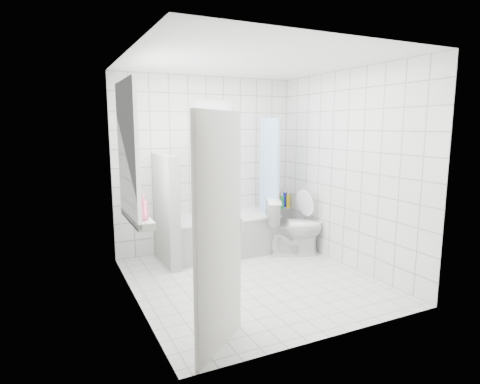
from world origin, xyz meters
TOP-DOWN VIEW (x-y plane):
  - ground at (0.00, 0.00)m, footprint 3.00×3.00m
  - ceiling at (0.00, 0.00)m, footprint 3.00×3.00m
  - wall_back at (0.00, 1.50)m, footprint 2.80×0.02m
  - wall_front at (0.00, -1.50)m, footprint 2.80×0.02m
  - wall_left at (-1.40, 0.00)m, footprint 0.02×3.00m
  - wall_right at (1.40, 0.00)m, footprint 0.02×3.00m
  - window_left at (-1.35, 0.30)m, footprint 0.01×0.90m
  - window_back at (0.10, 1.46)m, footprint 0.50×0.01m
  - window_sill at (-1.31, 0.30)m, footprint 0.18×1.02m
  - door at (-0.95, -1.22)m, footprint 0.63×0.55m
  - bathtub at (0.09, 1.12)m, footprint 1.57×0.77m
  - partition_wall at (-0.76, 1.07)m, footprint 0.15×0.85m
  - tiled_ledge at (1.29, 1.38)m, footprint 0.40×0.24m
  - toilet at (1.03, 0.65)m, footprint 0.94×0.75m
  - curtain_rod at (0.81, 1.10)m, footprint 0.02×0.80m
  - shower_curtain at (0.81, 0.97)m, footprint 0.14×0.48m
  - tub_faucet at (0.19, 1.46)m, footprint 0.18×0.06m
  - sill_bottles at (-1.30, 0.27)m, footprint 0.18×0.73m
  - ledge_bottles at (1.28, 1.35)m, footprint 0.19×0.17m

SIDE VIEW (x-z plane):
  - ground at x=0.00m, z-range 0.00..0.00m
  - tiled_ledge at x=1.29m, z-range 0.00..0.55m
  - bathtub at x=0.09m, z-range 0.00..0.58m
  - toilet at x=1.03m, z-range 0.00..0.83m
  - ledge_bottles at x=1.28m, z-range 0.54..0.78m
  - partition_wall at x=-0.76m, z-range 0.00..1.50m
  - tub_faucet at x=0.19m, z-range 0.82..0.88m
  - window_sill at x=-1.31m, z-range 0.82..0.90m
  - door at x=-0.95m, z-range 0.00..2.00m
  - sill_bottles at x=-1.30m, z-range 0.87..1.18m
  - shower_curtain at x=0.81m, z-range 0.21..1.99m
  - wall_back at x=0.00m, z-range 0.00..2.60m
  - wall_front at x=0.00m, z-range 0.00..2.60m
  - wall_left at x=-1.40m, z-range 0.00..2.60m
  - wall_right at x=1.40m, z-range 0.00..2.60m
  - window_left at x=-1.35m, z-range 0.90..2.30m
  - window_back at x=0.10m, z-range 1.70..2.20m
  - curtain_rod at x=0.81m, z-range 1.99..2.01m
  - ceiling at x=0.00m, z-range 2.60..2.60m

